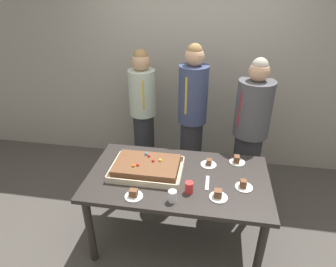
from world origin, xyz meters
TOP-DOWN VIEW (x-y plane):
  - ground_plane at (0.00, 0.00)m, footprint 12.00×12.00m
  - interior_back_panel at (0.00, 1.60)m, footprint 8.00×0.12m
  - party_table at (0.00, 0.00)m, footprint 1.63×0.92m
  - sheet_cake at (-0.29, 0.02)m, footprint 0.65×0.45m
  - plated_slice_near_left at (0.36, -0.23)m, footprint 0.15×0.15m
  - plated_slice_near_right at (0.57, -0.07)m, footprint 0.15×0.15m
  - plated_slice_far_left at (0.26, 0.23)m, footprint 0.15×0.15m
  - plated_slice_far_right at (0.53, 0.31)m, footprint 0.15×0.15m
  - plated_slice_center_front at (-0.32, -0.33)m, footprint 0.15×0.15m
  - drink_cup_nearest at (0.00, -0.33)m, footprint 0.07×0.07m
  - drink_cup_middle at (0.12, -0.20)m, footprint 0.07×0.07m
  - cake_server_utensil at (0.27, -0.06)m, footprint 0.03×0.20m
  - person_serving_front at (-0.59, 1.10)m, footprint 0.32×0.32m
  - person_green_shirt_behind at (0.68, 0.80)m, footprint 0.38×0.38m
  - person_striped_tie_right at (0.04, 0.91)m, footprint 0.32×0.32m

SIDE VIEW (x-z plane):
  - ground_plane at x=0.00m, z-range 0.00..0.00m
  - party_table at x=0.00m, z-range 0.29..1.06m
  - cake_server_utensil at x=0.27m, z-range 0.77..0.78m
  - plated_slice_far_left at x=0.26m, z-range 0.76..0.82m
  - plated_slice_center_front at x=-0.32m, z-range 0.76..0.83m
  - plated_slice_near_right at x=0.57m, z-range 0.76..0.83m
  - plated_slice_far_right at x=0.53m, z-range 0.76..0.83m
  - plated_slice_near_left at x=0.36m, z-range 0.76..0.83m
  - sheet_cake at x=-0.29m, z-range 0.76..0.88m
  - drink_cup_nearest at x=0.00m, z-range 0.77..0.87m
  - drink_cup_middle at x=0.12m, z-range 0.77..0.87m
  - person_green_shirt_behind at x=0.68m, z-range 0.02..1.70m
  - person_serving_front at x=-0.59m, z-range 0.04..1.69m
  - person_striped_tie_right at x=0.04m, z-range 0.04..1.81m
  - interior_back_panel at x=0.00m, z-range 0.00..3.00m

